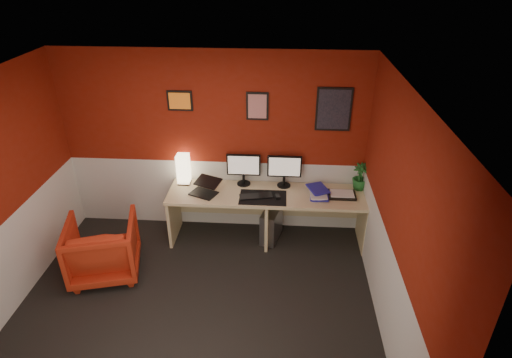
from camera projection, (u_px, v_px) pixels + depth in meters
name	position (u px, v px, depth m)	size (l,w,h in m)	color
ground	(195.00, 313.00, 4.67)	(4.00, 3.50, 0.01)	black
ceiling	(173.00, 92.00, 3.47)	(4.00, 3.50, 0.01)	white
wall_back	(214.00, 145.00, 5.60)	(4.00, 0.01, 2.50)	maroon
wall_right	(397.00, 227.00, 3.95)	(0.01, 3.50, 2.50)	maroon
wainscot_back	(216.00, 193.00, 5.95)	(4.00, 0.01, 1.00)	silver
wainscot_left	(8.00, 270.00, 4.54)	(0.01, 3.50, 1.00)	silver
wainscot_right	(384.00, 287.00, 4.31)	(0.01, 3.50, 1.00)	silver
desk	(267.00, 217.00, 5.68)	(2.60, 0.65, 0.73)	#CDBA83
shoji_lamp	(184.00, 170.00, 5.66)	(0.16, 0.16, 0.40)	#FFE5B2
laptop	(203.00, 187.00, 5.44)	(0.33, 0.23, 0.22)	black
monitor_left	(243.00, 165.00, 5.59)	(0.45, 0.06, 0.58)	black
monitor_right	(284.00, 167.00, 5.54)	(0.45, 0.06, 0.58)	black
desk_mat	(263.00, 197.00, 5.41)	(0.60, 0.38, 0.01)	black
keyboard	(256.00, 196.00, 5.42)	(0.42, 0.14, 0.02)	black
mouse	(278.00, 197.00, 5.40)	(0.06, 0.10, 0.03)	black
book_bottom	(310.00, 195.00, 5.45)	(0.23, 0.32, 0.03)	#2522A0
book_middle	(310.00, 194.00, 5.42)	(0.21, 0.29, 0.02)	silver
book_top	(310.00, 190.00, 5.45)	(0.22, 0.30, 0.03)	#2522A0
zen_tray	(342.00, 195.00, 5.44)	(0.35, 0.25, 0.03)	black
potted_plant	(360.00, 177.00, 5.53)	(0.20, 0.20, 0.36)	#19591E
pc_tower	(271.00, 224.00, 5.77)	(0.20, 0.45, 0.45)	#99999E
armchair	(103.00, 248.00, 5.09)	(0.79, 0.81, 0.74)	#B72D16
art_left	(180.00, 101.00, 5.32)	(0.32, 0.02, 0.26)	orange
art_center	(257.00, 106.00, 5.29)	(0.28, 0.02, 0.36)	red
art_right	(334.00, 109.00, 5.24)	(0.44, 0.02, 0.56)	black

